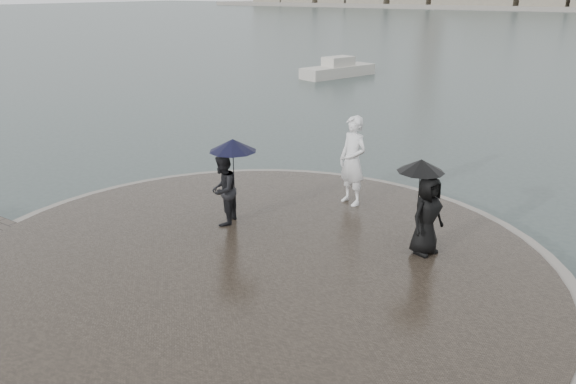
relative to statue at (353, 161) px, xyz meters
The scene contains 6 objects.
ground 7.65m from the statue, 90.95° to the right, with size 400.00×400.00×0.00m, color #2B3835.
kerb_ring 4.21m from the statue, 91.78° to the right, with size 12.50×12.50×0.32m, color gray.
quay_tip 4.21m from the statue, 91.78° to the right, with size 11.90×11.90×0.36m, color #2D261E.
statue is the anchor object (origin of this frame).
visitor_left 3.30m from the statue, 122.44° to the right, with size 1.21×1.12×2.04m.
visitor_right 3.03m from the statue, 33.27° to the right, with size 1.11×1.05×1.95m.
Camera 1 is at (6.25, -4.48, 5.52)m, focal length 35.00 mm.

